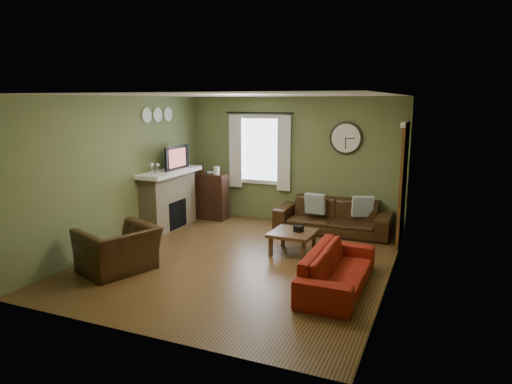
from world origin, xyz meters
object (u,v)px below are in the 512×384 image
at_px(sofa_red, 338,269).
at_px(armchair, 118,250).
at_px(sofa_brown, 333,216).
at_px(coffee_table, 293,242).
at_px(bookshelf, 208,196).

xyz_separation_m(sofa_red, armchair, (-3.16, -0.65, 0.07)).
bearing_deg(armchair, sofa_brown, 163.30).
distance_m(sofa_brown, coffee_table, 1.52).
distance_m(armchair, coffee_table, 2.80).
bearing_deg(bookshelf, coffee_table, -31.95).
xyz_separation_m(bookshelf, armchair, (0.26, -3.29, -0.15)).
bearing_deg(coffee_table, sofa_red, -48.12).
bearing_deg(coffee_table, armchair, -140.33).
height_order(bookshelf, sofa_red, bookshelf).
distance_m(bookshelf, armchair, 3.30).
bearing_deg(bookshelf, armchair, -85.40).
distance_m(sofa_red, armchair, 3.23).
xyz_separation_m(sofa_red, coffee_table, (-1.01, 1.13, -0.08)).
height_order(armchair, coffee_table, armchair).
bearing_deg(sofa_red, sofa_brown, 14.76).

